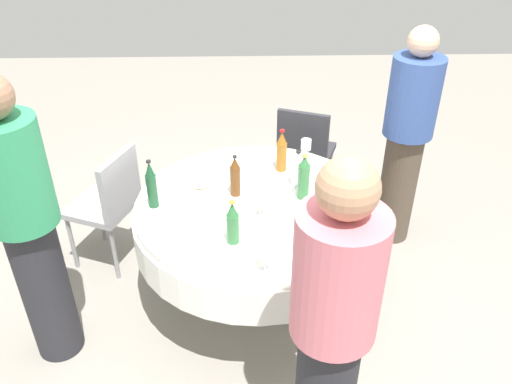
% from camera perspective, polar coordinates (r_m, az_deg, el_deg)
% --- Properties ---
extents(ground_plane, '(10.00, 10.00, 0.00)m').
position_cam_1_polar(ground_plane, '(3.53, -0.00, -11.15)').
color(ground_plane, gray).
extents(dining_table, '(1.46, 1.46, 0.74)m').
position_cam_1_polar(dining_table, '(3.15, -0.00, -3.34)').
color(dining_table, white).
rests_on(dining_table, ground_plane).
extents(bottle_dark_green_far, '(0.06, 0.06, 0.30)m').
position_cam_1_polar(bottle_dark_green_far, '(3.01, -11.44, 0.72)').
color(bottle_dark_green_far, '#194728').
rests_on(bottle_dark_green_far, dining_table).
extents(bottle_green_outer, '(0.07, 0.07, 0.26)m').
position_cam_1_polar(bottle_green_outer, '(2.69, -2.58, -3.46)').
color(bottle_green_outer, '#2D6B38').
rests_on(bottle_green_outer, dining_table).
extents(bottle_brown_front, '(0.06, 0.06, 0.27)m').
position_cam_1_polar(bottle_brown_front, '(3.07, -2.31, 1.67)').
color(bottle_brown_front, '#593314').
rests_on(bottle_brown_front, dining_table).
extents(bottle_green_mid, '(0.07, 0.07, 0.29)m').
position_cam_1_polar(bottle_green_mid, '(3.04, 5.28, 1.52)').
color(bottle_green_mid, '#2D6B38').
rests_on(bottle_green_mid, dining_table).
extents(bottle_amber_inner, '(0.07, 0.07, 0.29)m').
position_cam_1_polar(bottle_amber_inner, '(3.32, 2.83, 4.45)').
color(bottle_amber_inner, '#8C5619').
rests_on(bottle_amber_inner, dining_table).
extents(bottle_clear_east, '(0.07, 0.07, 0.24)m').
position_cam_1_polar(bottle_clear_east, '(3.17, 4.60, 2.46)').
color(bottle_clear_east, silver).
rests_on(bottle_clear_east, dining_table).
extents(wine_glass_mid, '(0.07, 0.07, 0.16)m').
position_cam_1_polar(wine_glass_mid, '(3.45, 5.53, 5.14)').
color(wine_glass_mid, white).
rests_on(wine_glass_mid, dining_table).
extents(wine_glass_inner, '(0.07, 0.07, 0.16)m').
position_cam_1_polar(wine_glass_inner, '(3.02, 9.67, 0.48)').
color(wine_glass_inner, white).
rests_on(wine_glass_inner, dining_table).
extents(wine_glass_east, '(0.07, 0.07, 0.15)m').
position_cam_1_polar(wine_glass_east, '(2.51, 1.03, -6.83)').
color(wine_glass_east, white).
rests_on(wine_glass_east, dining_table).
extents(wine_glass_south, '(0.08, 0.08, 0.15)m').
position_cam_1_polar(wine_glass_south, '(2.89, 0.46, -0.69)').
color(wine_glass_south, white).
rests_on(wine_glass_south, dining_table).
extents(plate_north, '(0.23, 0.23, 0.04)m').
position_cam_1_polar(plate_north, '(3.20, -6.15, 0.60)').
color(plate_north, white).
rests_on(plate_north, dining_table).
extents(plate_rear, '(0.20, 0.20, 0.04)m').
position_cam_1_polar(plate_rear, '(2.90, 5.88, -3.22)').
color(plate_rear, white).
rests_on(plate_rear, dining_table).
extents(plate_west, '(0.24, 0.24, 0.02)m').
position_cam_1_polar(plate_west, '(2.76, -7.89, -5.64)').
color(plate_west, white).
rests_on(plate_west, dining_table).
extents(spoon_outer, '(0.11, 0.16, 0.00)m').
position_cam_1_polar(spoon_outer, '(3.12, 0.61, -0.38)').
color(spoon_outer, silver).
rests_on(spoon_outer, dining_table).
extents(fork_front, '(0.14, 0.13, 0.00)m').
position_cam_1_polar(fork_front, '(3.33, 8.87, 1.58)').
color(fork_front, silver).
rests_on(fork_front, dining_table).
extents(knife_mid, '(0.18, 0.07, 0.00)m').
position_cam_1_polar(knife_mid, '(3.47, -1.80, 3.28)').
color(knife_mid, silver).
rests_on(knife_mid, dining_table).
extents(folded_napkin, '(0.18, 0.18, 0.02)m').
position_cam_1_polar(folded_napkin, '(2.95, -2.57, -2.33)').
color(folded_napkin, white).
rests_on(folded_napkin, dining_table).
extents(person_far, '(0.34, 0.34, 1.60)m').
position_cam_1_polar(person_far, '(3.74, 16.25, 5.83)').
color(person_far, '#4C3F33').
rests_on(person_far, ground_plane).
extents(person_outer, '(0.34, 0.34, 1.69)m').
position_cam_1_polar(person_outer, '(2.87, -23.93, -3.38)').
color(person_outer, '#26262B').
rests_on(person_outer, ground_plane).
extents(person_front, '(0.34, 0.34, 1.66)m').
position_cam_1_polar(person_front, '(2.14, 8.31, -15.06)').
color(person_front, '#26262B').
rests_on(person_front, ground_plane).
extents(chair_east, '(0.52, 0.52, 0.87)m').
position_cam_1_polar(chair_east, '(3.62, -15.77, -0.87)').
color(chair_east, '#99999E').
rests_on(chair_east, ground_plane).
extents(chair_south, '(0.52, 0.52, 0.87)m').
position_cam_1_polar(chair_south, '(4.14, 5.41, 4.79)').
color(chair_south, '#2D2D33').
rests_on(chair_south, ground_plane).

